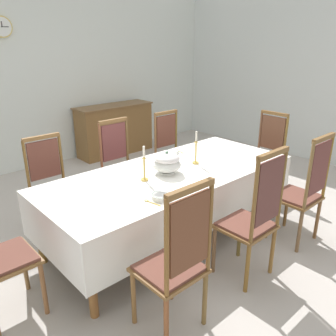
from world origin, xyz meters
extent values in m
cube|color=#B3AAA3|center=(0.00, 0.00, -0.02)|extent=(7.09, 5.67, 0.04)
cube|color=silver|center=(0.00, 2.87, 1.69)|extent=(7.09, 0.08, 3.38)
cube|color=silver|center=(3.59, 0.00, 1.69)|extent=(0.08, 5.67, 3.38)
cylinder|color=brown|center=(-1.24, -0.75, 0.36)|extent=(0.07, 0.07, 0.71)
cylinder|color=brown|center=(1.24, -0.75, 0.36)|extent=(0.07, 0.07, 0.71)
cylinder|color=brown|center=(-1.24, 0.18, 0.36)|extent=(0.07, 0.07, 0.71)
cylinder|color=brown|center=(1.24, 0.18, 0.36)|extent=(0.07, 0.07, 0.71)
cube|color=brown|center=(0.00, -0.28, 0.67)|extent=(2.57, 1.01, 0.08)
cube|color=brown|center=(0.00, -0.28, 0.73)|extent=(2.69, 1.13, 0.03)
cube|color=white|center=(0.00, -0.28, 0.74)|extent=(2.71, 1.15, 0.00)
cube|color=white|center=(0.00, -0.85, 0.52)|extent=(2.71, 0.00, 0.45)
cube|color=white|center=(0.00, 0.29, 0.52)|extent=(2.71, 0.00, 0.45)
cube|color=white|center=(-1.34, -0.28, 0.52)|extent=(0.00, 1.15, 0.45)
cube|color=white|center=(1.34, -0.28, 0.52)|extent=(0.00, 1.15, 0.45)
cylinder|color=brown|center=(-1.05, -1.01, 0.23)|extent=(0.04, 0.04, 0.46)
cylinder|color=brown|center=(-0.67, -1.01, 0.23)|extent=(0.04, 0.04, 0.46)
cylinder|color=brown|center=(-1.05, -1.37, 0.23)|extent=(0.04, 0.04, 0.46)
cylinder|color=brown|center=(-0.67, -1.37, 0.23)|extent=(0.04, 0.04, 0.46)
cube|color=brown|center=(-0.86, -1.19, 0.48)|extent=(0.44, 0.42, 0.03)
cube|color=brown|center=(-0.86, -1.19, 0.50)|extent=(0.40, 0.38, 0.02)
cylinder|color=brown|center=(-1.06, -1.38, 0.83)|extent=(0.03, 0.03, 0.68)
cylinder|color=brown|center=(-0.67, -1.38, 0.83)|extent=(0.03, 0.03, 0.68)
cube|color=brown|center=(-0.86, -1.38, 0.86)|extent=(0.34, 0.02, 0.52)
cube|color=brown|center=(-0.86, -1.38, 1.17)|extent=(0.40, 0.04, 0.04)
cylinder|color=brown|center=(-0.67, 0.44, 0.23)|extent=(0.04, 0.04, 0.46)
cylinder|color=brown|center=(-1.05, 0.44, 0.23)|extent=(0.04, 0.04, 0.46)
cylinder|color=brown|center=(-0.67, 0.80, 0.23)|extent=(0.04, 0.04, 0.46)
cylinder|color=brown|center=(-1.05, 0.80, 0.23)|extent=(0.04, 0.04, 0.46)
cube|color=brown|center=(-0.86, 0.62, 0.48)|extent=(0.44, 0.42, 0.03)
cube|color=brown|center=(-0.86, 0.62, 0.50)|extent=(0.40, 0.38, 0.02)
cylinder|color=brown|center=(-0.67, 0.81, 0.77)|extent=(0.03, 0.03, 0.55)
cylinder|color=brown|center=(-1.06, 0.81, 0.77)|extent=(0.03, 0.03, 0.55)
cube|color=brown|center=(-0.86, 0.81, 0.79)|extent=(0.34, 0.02, 0.42)
cube|color=brown|center=(-0.86, 0.81, 1.04)|extent=(0.40, 0.04, 0.04)
cylinder|color=brown|center=(-0.15, -1.01, 0.23)|extent=(0.04, 0.04, 0.46)
cylinder|color=brown|center=(0.23, -1.01, 0.23)|extent=(0.04, 0.04, 0.46)
cylinder|color=brown|center=(-0.15, -1.37, 0.23)|extent=(0.04, 0.04, 0.46)
cylinder|color=brown|center=(0.23, -1.37, 0.23)|extent=(0.04, 0.04, 0.46)
cube|color=brown|center=(0.04, -1.19, 0.48)|extent=(0.44, 0.42, 0.03)
cube|color=brown|center=(0.04, -1.19, 0.50)|extent=(0.40, 0.38, 0.02)
cylinder|color=brown|center=(-0.16, -1.38, 0.84)|extent=(0.03, 0.03, 0.70)
cylinder|color=brown|center=(0.23, -1.38, 0.84)|extent=(0.03, 0.03, 0.70)
cube|color=brown|center=(0.04, -1.38, 0.88)|extent=(0.34, 0.02, 0.54)
cube|color=brown|center=(0.04, -1.38, 1.19)|extent=(0.40, 0.04, 0.04)
cylinder|color=brown|center=(0.23, 0.44, 0.23)|extent=(0.04, 0.04, 0.46)
cylinder|color=brown|center=(-0.15, 0.44, 0.23)|extent=(0.04, 0.04, 0.46)
cylinder|color=brown|center=(0.23, 0.80, 0.23)|extent=(0.04, 0.04, 0.46)
cylinder|color=brown|center=(-0.15, 0.80, 0.23)|extent=(0.04, 0.04, 0.46)
cube|color=brown|center=(0.04, 0.62, 0.48)|extent=(0.44, 0.42, 0.03)
cube|color=brown|center=(0.04, 0.62, 0.50)|extent=(0.40, 0.38, 0.02)
cylinder|color=brown|center=(0.23, 0.81, 0.79)|extent=(0.03, 0.03, 0.59)
cylinder|color=brown|center=(-0.16, 0.81, 0.79)|extent=(0.03, 0.03, 0.59)
cube|color=brown|center=(0.04, 0.81, 0.82)|extent=(0.34, 0.02, 0.45)
cube|color=brown|center=(0.04, 0.81, 1.08)|extent=(0.40, 0.04, 0.04)
cylinder|color=brown|center=(0.72, -1.01, 0.23)|extent=(0.04, 0.04, 0.46)
cylinder|color=brown|center=(1.10, -1.01, 0.23)|extent=(0.04, 0.04, 0.46)
cylinder|color=brown|center=(0.72, -1.37, 0.23)|extent=(0.04, 0.04, 0.46)
cylinder|color=brown|center=(1.10, -1.37, 0.23)|extent=(0.04, 0.04, 0.46)
cube|color=brown|center=(0.91, -1.19, 0.48)|extent=(0.44, 0.42, 0.03)
cube|color=brown|center=(0.91, -1.19, 0.50)|extent=(0.40, 0.38, 0.02)
cylinder|color=brown|center=(0.71, -1.38, 0.82)|extent=(0.03, 0.03, 0.66)
cylinder|color=brown|center=(1.10, -1.38, 0.82)|extent=(0.03, 0.03, 0.66)
cube|color=brown|center=(0.91, -1.38, 0.86)|extent=(0.34, 0.02, 0.51)
cube|color=brown|center=(0.91, -1.38, 1.15)|extent=(0.40, 0.04, 0.04)
cylinder|color=brown|center=(1.10, 0.44, 0.23)|extent=(0.04, 0.04, 0.46)
cylinder|color=brown|center=(0.72, 0.44, 0.23)|extent=(0.04, 0.04, 0.46)
cylinder|color=brown|center=(1.10, 0.80, 0.23)|extent=(0.04, 0.04, 0.46)
cylinder|color=brown|center=(0.72, 0.80, 0.23)|extent=(0.04, 0.04, 0.46)
cube|color=brown|center=(0.91, 0.62, 0.48)|extent=(0.44, 0.42, 0.03)
cube|color=brown|center=(0.91, 0.62, 0.50)|extent=(0.40, 0.38, 0.02)
cylinder|color=brown|center=(1.10, 0.81, 0.78)|extent=(0.03, 0.03, 0.57)
cylinder|color=brown|center=(0.71, 0.81, 0.78)|extent=(0.03, 0.03, 0.57)
cube|color=brown|center=(0.91, 0.81, 0.81)|extent=(0.34, 0.02, 0.44)
cube|color=brown|center=(0.91, 0.81, 1.06)|extent=(0.40, 0.04, 0.04)
cylinder|color=brown|center=(-1.50, -0.09, 0.23)|extent=(0.04, 0.04, 0.46)
cylinder|color=brown|center=(-1.50, -0.47, 0.23)|extent=(0.04, 0.04, 0.46)
cube|color=brown|center=(-1.68, -0.28, 0.48)|extent=(0.42, 0.44, 0.03)
cube|color=brown|center=(-1.68, -0.28, 0.50)|extent=(0.38, 0.40, 0.02)
cylinder|color=brown|center=(1.50, -0.47, 0.23)|extent=(0.04, 0.04, 0.46)
cylinder|color=brown|center=(1.50, -0.09, 0.23)|extent=(0.04, 0.04, 0.46)
cylinder|color=brown|center=(1.86, -0.47, 0.23)|extent=(0.04, 0.04, 0.46)
cylinder|color=brown|center=(1.86, -0.09, 0.23)|extent=(0.04, 0.04, 0.46)
cube|color=brown|center=(1.68, -0.28, 0.48)|extent=(0.42, 0.44, 0.03)
cube|color=brown|center=(1.68, -0.28, 0.50)|extent=(0.38, 0.40, 0.02)
cylinder|color=brown|center=(1.87, -0.48, 0.79)|extent=(0.03, 0.03, 0.60)
cylinder|color=brown|center=(1.87, -0.09, 0.79)|extent=(0.03, 0.03, 0.60)
cube|color=brown|center=(1.87, -0.28, 0.82)|extent=(0.02, 0.34, 0.45)
cube|color=brown|center=(1.87, -0.28, 1.09)|extent=(0.04, 0.40, 0.04)
cylinder|color=silver|center=(-0.07, -0.28, 0.76)|extent=(0.16, 0.16, 0.02)
ellipsoid|color=silver|center=(-0.07, -0.28, 0.83)|extent=(0.29, 0.29, 0.13)
ellipsoid|color=silver|center=(-0.07, -0.28, 0.91)|extent=(0.26, 0.26, 0.10)
sphere|color=#3F6B4D|center=(-0.07, -0.28, 0.96)|extent=(0.03, 0.03, 0.03)
cylinder|color=gold|center=(-0.35, -0.28, 0.75)|extent=(0.07, 0.07, 0.02)
cylinder|color=gold|center=(-0.35, -0.28, 0.87)|extent=(0.02, 0.02, 0.21)
cone|color=gold|center=(-0.35, -0.28, 0.98)|extent=(0.04, 0.04, 0.02)
cylinder|color=silver|center=(-0.35, -0.28, 1.04)|extent=(0.02, 0.02, 0.10)
cylinder|color=gold|center=(0.35, -0.28, 0.75)|extent=(0.07, 0.07, 0.02)
cylinder|color=gold|center=(0.35, -0.28, 0.87)|extent=(0.02, 0.02, 0.23)
cone|color=gold|center=(0.35, -0.28, 0.99)|extent=(0.04, 0.04, 0.02)
cylinder|color=silver|center=(0.35, -0.28, 1.05)|extent=(0.02, 0.02, 0.10)
cylinder|color=silver|center=(-0.50, -0.69, 0.77)|extent=(0.17, 0.17, 0.04)
cylinder|color=silver|center=(-0.50, -0.69, 0.77)|extent=(0.14, 0.14, 0.03)
torus|color=#3F6B4D|center=(-0.50, -0.69, 0.78)|extent=(0.16, 0.16, 0.01)
cylinder|color=silver|center=(0.42, 0.15, 0.76)|extent=(0.15, 0.15, 0.03)
cylinder|color=silver|center=(0.42, 0.15, 0.76)|extent=(0.12, 0.12, 0.02)
torus|color=#3F6B4D|center=(0.42, 0.15, 0.77)|extent=(0.14, 0.14, 0.01)
cube|color=gold|center=(-0.61, -0.73, 0.75)|extent=(0.03, 0.14, 0.00)
ellipsoid|color=gold|center=(-0.62, -0.64, 0.75)|extent=(0.03, 0.05, 0.01)
cube|color=gold|center=(0.51, 0.12, 0.75)|extent=(0.04, 0.14, 0.00)
ellipsoid|color=gold|center=(0.53, 0.20, 0.75)|extent=(0.03, 0.05, 0.01)
cube|color=brown|center=(1.20, 2.55, 0.44)|extent=(1.40, 0.44, 0.88)
cube|color=brown|center=(1.20, 2.55, 0.89)|extent=(1.44, 0.48, 0.02)
cube|color=brown|center=(1.55, 2.78, 0.44)|extent=(0.59, 0.01, 0.70)
cube|color=brown|center=(0.85, 2.78, 0.44)|extent=(0.59, 0.01, 0.70)
cylinder|color=#D1B251|center=(-0.44, 2.80, 2.18)|extent=(0.29, 0.05, 0.29)
cylinder|color=silver|center=(-0.44, 2.78, 2.18)|extent=(0.26, 0.01, 0.26)
cube|color=black|center=(-0.44, 2.77, 2.21)|extent=(0.01, 0.00, 0.07)
cube|color=black|center=(-0.40, 2.77, 2.18)|extent=(0.10, 0.00, 0.01)
camera|label=1|loc=(-2.24, -2.68, 2.01)|focal=36.86mm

